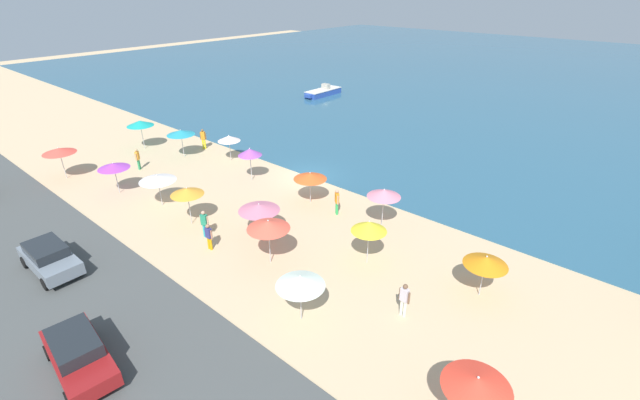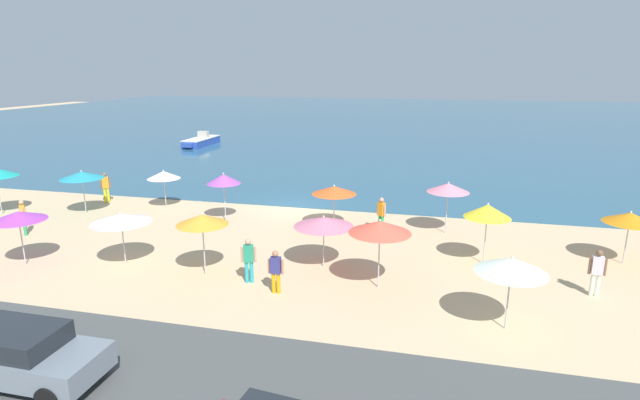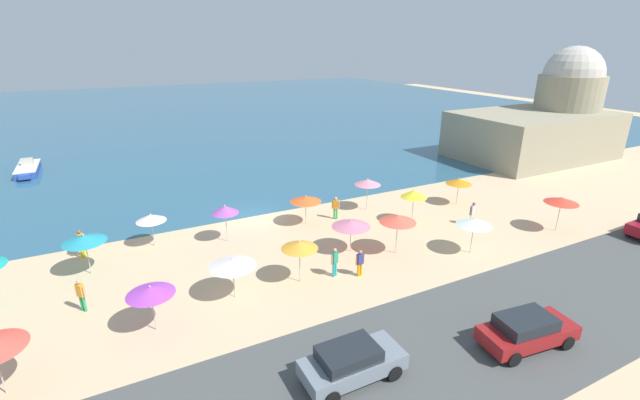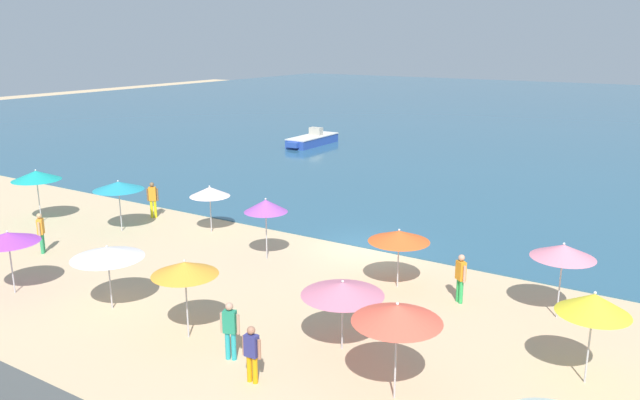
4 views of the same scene
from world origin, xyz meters
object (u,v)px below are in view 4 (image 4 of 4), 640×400
(beach_umbrella_9, at_px, (118,186))
(beach_umbrella_10, at_px, (343,289))
(beach_umbrella_3, at_px, (185,268))
(skiff_nearshore, at_px, (312,140))
(beach_umbrella_0, at_px, (563,251))
(bather_3, at_px, (153,198))
(beach_umbrella_6, at_px, (36,175))
(beach_umbrella_4, at_px, (399,236))
(beach_umbrella_14, at_px, (107,253))
(beach_umbrella_15, at_px, (266,206))
(beach_umbrella_12, at_px, (210,192))
(bather_5, at_px, (41,231))
(bather_0, at_px, (252,351))
(beach_umbrella_11, at_px, (594,304))
(beach_umbrella_13, at_px, (397,313))
(beach_umbrella_7, at_px, (8,238))
(bather_2, at_px, (461,276))
(bather_1, at_px, (230,328))

(beach_umbrella_9, relative_size, beach_umbrella_10, 1.01)
(beach_umbrella_3, bearing_deg, skiff_nearshore, 116.87)
(beach_umbrella_0, relative_size, bather_3, 1.40)
(beach_umbrella_6, height_order, beach_umbrella_9, beach_umbrella_6)
(beach_umbrella_4, distance_m, beach_umbrella_9, 13.87)
(beach_umbrella_14, height_order, beach_umbrella_15, beach_umbrella_15)
(beach_umbrella_10, distance_m, skiff_nearshore, 35.19)
(beach_umbrella_12, height_order, beach_umbrella_14, same)
(beach_umbrella_10, xyz_separation_m, bather_5, (-14.83, 0.46, -0.91))
(bather_0, distance_m, bather_5, 14.14)
(beach_umbrella_11, distance_m, beach_umbrella_13, 5.14)
(bather_5, bearing_deg, beach_umbrella_10, -1.77)
(beach_umbrella_12, relative_size, bather_0, 1.39)
(bather_0, bearing_deg, bather_3, 145.48)
(beach_umbrella_13, distance_m, bather_3, 19.17)
(beach_umbrella_12, relative_size, beach_umbrella_15, 0.87)
(beach_umbrella_11, xyz_separation_m, bather_0, (-7.37, -4.67, -1.34))
(beach_umbrella_7, relative_size, beach_umbrella_15, 0.90)
(beach_umbrella_9, relative_size, bather_5, 1.40)
(beach_umbrella_7, xyz_separation_m, bather_2, (13.60, 7.66, -1.09))
(beach_umbrella_7, bearing_deg, bather_1, 2.88)
(beach_umbrella_3, relative_size, beach_umbrella_7, 1.07)
(beach_umbrella_4, bearing_deg, bather_5, -161.84)
(beach_umbrella_10, xyz_separation_m, beach_umbrella_13, (2.40, -1.48, 0.43))
(beach_umbrella_9, relative_size, beach_umbrella_15, 0.94)
(skiff_nearshore, bearing_deg, beach_umbrella_14, -68.64)
(beach_umbrella_11, distance_m, beach_umbrella_14, 14.66)
(beach_umbrella_7, distance_m, beach_umbrella_10, 12.19)
(beach_umbrella_11, height_order, beach_umbrella_12, beach_umbrella_11)
(bather_2, bearing_deg, beach_umbrella_14, -145.20)
(skiff_nearshore, bearing_deg, bather_5, -79.89)
(beach_umbrella_0, bearing_deg, beach_umbrella_11, -67.73)
(skiff_nearshore, bearing_deg, beach_umbrella_11, -45.97)
(bather_1, bearing_deg, beach_umbrella_15, 120.13)
(beach_umbrella_7, relative_size, bather_2, 1.34)
(beach_umbrella_11, bearing_deg, beach_umbrella_0, 112.27)
(beach_umbrella_6, height_order, beach_umbrella_15, beach_umbrella_6)
(beach_umbrella_15, relative_size, bather_2, 1.49)
(beach_umbrella_6, bearing_deg, beach_umbrella_15, 7.85)
(beach_umbrella_10, bearing_deg, beach_umbrella_0, 49.11)
(bather_5, bearing_deg, bather_2, 15.35)
(beach_umbrella_10, distance_m, beach_umbrella_11, 6.58)
(beach_umbrella_6, relative_size, bather_3, 1.45)
(beach_umbrella_4, bearing_deg, beach_umbrella_3, -117.58)
(beach_umbrella_0, distance_m, beach_umbrella_10, 7.33)
(beach_umbrella_0, relative_size, bather_5, 1.47)
(beach_umbrella_7, distance_m, beach_umbrella_9, 7.49)
(beach_umbrella_10, relative_size, beach_umbrella_13, 0.92)
(beach_umbrella_7, bearing_deg, beach_umbrella_11, 13.97)
(bather_5, bearing_deg, bather_0, -13.38)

